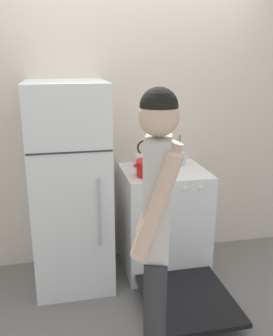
% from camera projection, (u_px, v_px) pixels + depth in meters
% --- Properties ---
extents(ground_plane, '(14.00, 14.00, 0.00)m').
position_uv_depth(ground_plane, '(125.00, 252.00, 3.69)').
color(ground_plane, slate).
extents(wall_back, '(10.00, 0.06, 2.55)m').
position_uv_depth(wall_back, '(123.00, 124.00, 3.35)').
color(wall_back, beige).
rests_on(wall_back, ground_plane).
extents(refrigerator, '(0.61, 0.70, 1.68)m').
position_uv_depth(refrigerator, '(71.00, 187.00, 3.03)').
color(refrigerator, white).
rests_on(refrigerator, ground_plane).
extents(stove_range, '(0.71, 1.36, 0.92)m').
position_uv_depth(stove_range, '(165.00, 222.00, 3.29)').
color(stove_range, white).
rests_on(stove_range, ground_plane).
extents(dutch_oven_pot, '(0.27, 0.23, 0.15)m').
position_uv_depth(dutch_oven_pot, '(150.00, 168.00, 3.03)').
color(dutch_oven_pot, red).
rests_on(dutch_oven_pot, stove_range).
extents(tea_kettle, '(0.21, 0.17, 0.24)m').
position_uv_depth(tea_kettle, '(145.00, 159.00, 3.26)').
color(tea_kettle, silver).
rests_on(tea_kettle, stove_range).
extents(utensil_jar, '(0.10, 0.10, 0.27)m').
position_uv_depth(utensil_jar, '(180.00, 158.00, 3.33)').
color(utensil_jar, silver).
rests_on(utensil_jar, stove_range).
extents(person, '(0.35, 0.41, 1.72)m').
position_uv_depth(person, '(157.00, 230.00, 1.96)').
color(person, '#2D2D30').
rests_on(person, ground_plane).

